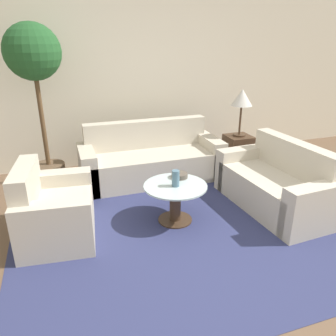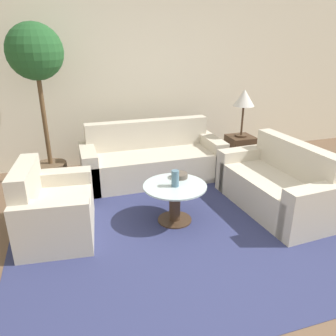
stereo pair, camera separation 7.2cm
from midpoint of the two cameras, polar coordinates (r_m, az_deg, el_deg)
The scene contains 12 objects.
ground_plane at distance 3.17m, azimuth 7.62°, elevation -16.18°, with size 14.00×14.00×0.00m, color brown.
wall_back at distance 5.39m, azimuth -6.22°, elevation 14.80°, with size 10.00×0.06×2.60m.
rug at distance 3.78m, azimuth 0.69°, elevation -9.05°, with size 3.49×3.39×0.01m.
sofa_main at distance 4.79m, azimuth -3.49°, elevation 1.33°, with size 2.01×0.77×0.82m.
armchair at distance 3.61m, azimuth -20.14°, elevation -7.26°, with size 0.81×1.04×0.79m.
loveseat at distance 4.17m, azimuth 18.04°, elevation -2.93°, with size 0.82×1.54×0.81m.
coffee_table at distance 3.65m, azimuth 0.71°, elevation -5.25°, with size 0.70×0.70×0.44m.
side_table at distance 5.14m, azimuth 11.61°, elevation 2.47°, with size 0.37×0.37×0.57m.
table_lamp at distance 4.93m, azimuth 12.34°, elevation 11.64°, with size 0.31×0.31×0.69m.
potted_plant at distance 4.65m, azimuth -22.58°, elevation 15.43°, with size 0.71×0.71×2.13m.
vase at distance 3.52m, azimuth 0.77°, elevation -1.82°, with size 0.08×0.08×0.18m.
bowl at distance 3.76m, azimuth 1.49°, elevation -1.29°, with size 0.19×0.19×0.05m.
Camera 1 is at (-1.22, -2.20, 1.94)m, focal length 35.00 mm.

